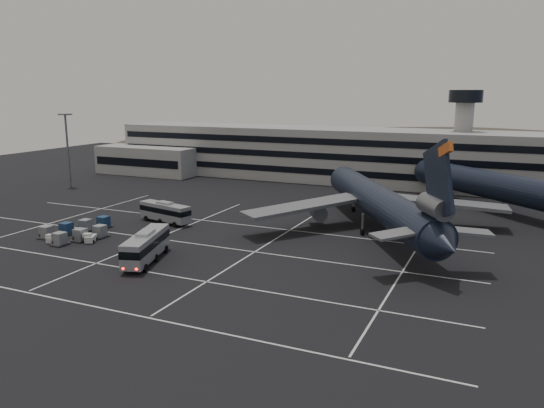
{
  "coord_description": "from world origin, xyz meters",
  "views": [
    {
      "loc": [
        45.65,
        -64.72,
        23.71
      ],
      "look_at": [
        9.8,
        15.26,
        5.0
      ],
      "focal_mm": 35.0,
      "sensor_mm": 36.0,
      "label": 1
    }
  ],
  "objects": [
    {
      "name": "trijet_far",
      "position": [
        46.16,
        46.31,
        5.43
      ],
      "size": [
        45.76,
        43.47,
        18.08
      ],
      "rotation": [
        0.0,
        0.0,
        0.82
      ],
      "color": "black",
      "rests_on": "ground"
    },
    {
      "name": "lane_markings",
      "position": [
        0.95,
        0.72,
        0.01
      ],
      "size": [
        90.0,
        55.62,
        0.01
      ],
      "color": "silver",
      "rests_on": "ground"
    },
    {
      "name": "uld_cluster",
      "position": [
        -18.75,
        -0.15,
        1.0
      ],
      "size": [
        10.58,
        14.43,
        2.05
      ],
      "rotation": [
        0.0,
        0.0,
        -0.4
      ],
      "color": "#2D2D30",
      "rests_on": "ground"
    },
    {
      "name": "lightpole_left",
      "position": [
        -55.0,
        35.0,
        11.82
      ],
      "size": [
        2.4,
        2.4,
        18.28
      ],
      "color": "slate",
      "rests_on": "ground"
    },
    {
      "name": "bus_far",
      "position": [
        -10.91,
        13.52,
        2.16
      ],
      "size": [
        11.47,
        5.1,
        3.94
      ],
      "rotation": [
        0.0,
        0.0,
        1.34
      ],
      "color": "#9D9EA5",
      "rests_on": "ground"
    },
    {
      "name": "tug_a",
      "position": [
        -19.73,
        -4.63,
        0.62
      ],
      "size": [
        1.78,
        2.42,
        1.4
      ],
      "rotation": [
        0.0,
        0.0,
        0.23
      ],
      "color": "beige",
      "rests_on": "ground"
    },
    {
      "name": "trijet_main",
      "position": [
        26.33,
        22.86,
        5.25
      ],
      "size": [
        41.58,
        52.03,
        18.08
      ],
      "rotation": [
        0.0,
        0.0,
        0.54
      ],
      "color": "black",
      "rests_on": "ground"
    },
    {
      "name": "hills",
      "position": [
        17.99,
        170.0,
        -12.07
      ],
      "size": [
        352.0,
        180.0,
        44.0
      ],
      "color": "#38332B",
      "rests_on": "ground"
    },
    {
      "name": "tug_b",
      "position": [
        -14.22,
        -2.12,
        0.69
      ],
      "size": [
        2.35,
        2.79,
        1.55
      ],
      "rotation": [
        0.0,
        0.0,
        0.45
      ],
      "color": "beige",
      "rests_on": "ground"
    },
    {
      "name": "terminal",
      "position": [
        -2.95,
        71.14,
        6.93
      ],
      "size": [
        125.0,
        26.0,
        24.0
      ],
      "color": "gray",
      "rests_on": "ground"
    },
    {
      "name": "ground",
      "position": [
        0.0,
        0.0,
        0.0
      ],
      "size": [
        260.0,
        260.0,
        0.0
      ],
      "primitive_type": "plane",
      "color": "black",
      "rests_on": "ground"
    },
    {
      "name": "bus_near",
      "position": [
        -0.03,
        -6.36,
        2.42
      ],
      "size": [
        6.47,
        12.84,
        4.43
      ],
      "rotation": [
        0.0,
        0.0,
        0.3
      ],
      "color": "#9D9EA5",
      "rests_on": "ground"
    }
  ]
}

